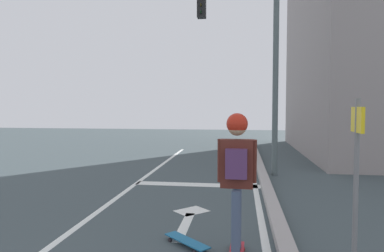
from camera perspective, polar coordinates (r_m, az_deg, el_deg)
lane_line_center at (r=6.55m, az=-16.51°, el=-14.24°), size 0.12×20.00×0.01m
lane_line_curbside at (r=6.02m, az=11.37°, el=-15.75°), size 0.12×20.00×0.01m
stop_bar at (r=8.87m, az=0.93°, el=-9.52°), size 3.13×0.40×0.01m
lane_arrow_stem at (r=5.93m, az=-1.24°, el=-15.99°), size 0.16×1.40×0.01m
lane_arrow_head at (r=6.73m, az=-0.06°, el=-13.64°), size 0.71×0.71×0.01m
curb_strip at (r=6.02m, az=13.84°, el=-15.11°), size 0.24×24.00×0.14m
skater at (r=4.43m, az=7.30°, el=-6.16°), size 0.49×0.65×1.79m
spare_skateboard at (r=5.15m, az=-0.85°, el=-18.24°), size 0.72×0.69×0.09m
traffic_signal_mast at (r=10.24m, az=8.45°, el=13.04°), size 4.25×0.34×5.52m
street_sign_post at (r=4.56m, az=25.22°, el=-4.72°), size 0.06×0.44×2.05m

